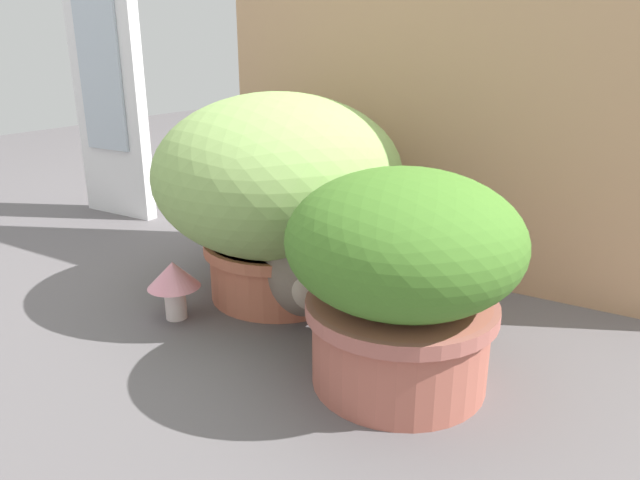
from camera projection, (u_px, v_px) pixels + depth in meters
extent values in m
plane|color=#5A5658|center=(287.00, 334.00, 1.16)|extent=(6.00, 6.00, 0.00)
cube|color=tan|center=(449.00, 70.00, 1.31)|extent=(1.17, 0.03, 0.98)
cube|color=white|center=(106.00, 66.00, 1.84)|extent=(0.29, 0.04, 0.95)
cube|color=#B1BFCD|center=(97.00, 50.00, 1.80)|extent=(0.19, 0.01, 0.61)
cylinder|color=#C1694E|center=(280.00, 267.00, 1.33)|extent=(0.31, 0.31, 0.13)
cylinder|color=#C56D50|center=(280.00, 244.00, 1.31)|extent=(0.34, 0.34, 0.02)
ellipsoid|color=#87AC5B|center=(278.00, 174.00, 1.26)|extent=(0.53, 0.53, 0.35)
cylinder|color=#B05F4F|center=(399.00, 341.00, 0.98)|extent=(0.29, 0.29, 0.15)
cylinder|color=#AC6156|center=(401.00, 307.00, 0.96)|extent=(0.31, 0.31, 0.02)
ellipsoid|color=#437527|center=(404.00, 241.00, 0.92)|extent=(0.38, 0.38, 0.23)
ellipsoid|color=#7B6C5F|center=(300.00, 262.00, 1.23)|extent=(0.31, 0.30, 0.22)
ellipsoid|color=#B5A792|center=(315.00, 284.00, 1.15)|extent=(0.12, 0.12, 0.11)
sphere|color=#7B6C5F|center=(317.00, 224.00, 1.10)|extent=(0.15, 0.15, 0.11)
cone|color=#7B6C5F|center=(332.00, 191.00, 1.09)|extent=(0.05, 0.05, 0.04)
cone|color=#7B6C5F|center=(301.00, 193.00, 1.07)|extent=(0.05, 0.05, 0.04)
cylinder|color=#7B6C5F|center=(302.00, 278.00, 1.38)|extent=(0.17, 0.14, 0.07)
cylinder|color=silver|center=(264.00, 283.00, 1.28)|extent=(0.03, 0.03, 0.10)
cone|color=red|center=(263.00, 253.00, 1.26)|extent=(0.08, 0.08, 0.04)
cylinder|color=silver|center=(176.00, 302.00, 1.22)|extent=(0.04, 0.04, 0.07)
cone|color=pink|center=(173.00, 274.00, 1.20)|extent=(0.11, 0.11, 0.05)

